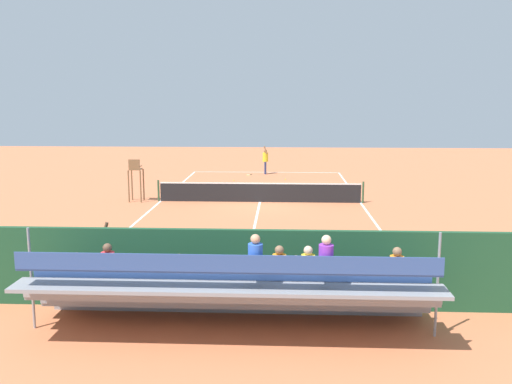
% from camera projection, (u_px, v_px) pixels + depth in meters
% --- Properties ---
extents(ground_plane, '(60.00, 60.00, 0.00)m').
position_uv_depth(ground_plane, '(260.00, 202.00, 27.70)').
color(ground_plane, '#CC7047').
extents(court_line_markings, '(10.10, 22.20, 0.01)m').
position_uv_depth(court_line_markings, '(260.00, 202.00, 27.74)').
color(court_line_markings, white).
rests_on(court_line_markings, ground).
extents(tennis_net, '(10.30, 0.10, 1.07)m').
position_uv_depth(tennis_net, '(260.00, 192.00, 27.62)').
color(tennis_net, black).
rests_on(tennis_net, ground).
extents(backdrop_wall, '(18.00, 0.16, 2.00)m').
position_uv_depth(backdrop_wall, '(237.00, 269.00, 13.76)').
color(backdrop_wall, '#1E4C2D').
rests_on(backdrop_wall, ground).
extents(bleacher_stand, '(9.06, 2.40, 2.48)m').
position_uv_depth(bleacher_stand, '(234.00, 289.00, 12.43)').
color(bleacher_stand, gray).
rests_on(bleacher_stand, ground).
extents(umpire_chair, '(0.67, 0.67, 2.14)m').
position_uv_depth(umpire_chair, '(136.00, 176.00, 27.64)').
color(umpire_chair, brown).
rests_on(umpire_chair, ground).
extents(courtside_bench, '(1.80, 0.40, 0.93)m').
position_uv_depth(courtside_bench, '(361.00, 278.00, 14.40)').
color(courtside_bench, '#234C2D').
rests_on(courtside_bench, ground).
extents(equipment_bag, '(0.90, 0.36, 0.36)m').
position_uv_depth(equipment_bag, '(276.00, 292.00, 14.44)').
color(equipment_bag, black).
rests_on(equipment_bag, ground).
extents(tennis_player, '(0.38, 0.54, 1.93)m').
position_uv_depth(tennis_player, '(265.00, 159.00, 37.47)').
color(tennis_player, navy).
rests_on(tennis_player, ground).
extents(tennis_racket, '(0.44, 0.56, 0.03)m').
position_uv_depth(tennis_racket, '(248.00, 175.00, 37.08)').
color(tennis_racket, black).
rests_on(tennis_racket, ground).
extents(tennis_ball_near, '(0.07, 0.07, 0.07)m').
position_uv_depth(tennis_ball_near, '(234.00, 180.00, 34.57)').
color(tennis_ball_near, '#CCDB33').
rests_on(tennis_ball_near, ground).
extents(tennis_ball_far, '(0.07, 0.07, 0.07)m').
position_uv_depth(tennis_ball_far, '(285.00, 179.00, 35.05)').
color(tennis_ball_far, '#CCDB33').
rests_on(tennis_ball_far, ground).
extents(line_judge, '(0.43, 0.55, 1.93)m').
position_uv_depth(line_judge, '(105.00, 257.00, 14.65)').
color(line_judge, '#232328').
rests_on(line_judge, ground).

